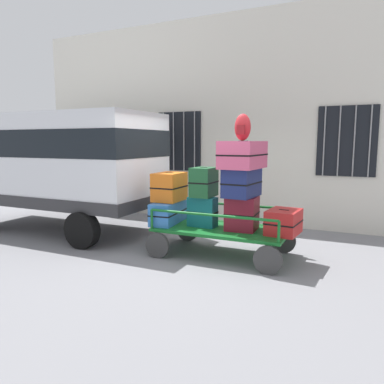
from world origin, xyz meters
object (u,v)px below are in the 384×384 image
at_px(suitcase_midleft_middle, 204,182).
at_px(suitcase_left_middle, 169,187).
at_px(suitcase_midleft_bottom, 203,212).
at_px(luggage_cart, 222,233).
at_px(backpack, 243,127).
at_px(van, 59,160).
at_px(suitcase_center_top, 243,155).
at_px(suitcase_center_middle, 242,183).
at_px(suitcase_left_bottom, 169,212).
at_px(suitcase_center_bottom, 242,213).
at_px(suitcase_midright_bottom, 284,222).

bearing_deg(suitcase_midleft_middle, suitcase_left_middle, 178.48).
distance_m(suitcase_midleft_bottom, suitcase_midleft_middle, 0.53).
distance_m(luggage_cart, backpack, 1.85).
height_order(van, suitcase_center_top, van).
bearing_deg(luggage_cart, suitcase_left_middle, 177.89).
distance_m(suitcase_midleft_middle, suitcase_center_top, 0.86).
bearing_deg(luggage_cart, suitcase_midleft_middle, 176.70).
bearing_deg(backpack, suitcase_center_middle, -51.70).
xyz_separation_m(van, suitcase_left_middle, (2.93, -0.24, -0.43)).
distance_m(luggage_cart, suitcase_center_middle, 0.97).
relative_size(luggage_cart, suitcase_center_top, 2.43).
xyz_separation_m(suitcase_left_middle, suitcase_center_middle, (1.41, -0.05, 0.15)).
bearing_deg(suitcase_left_bottom, suitcase_center_bottom, 0.88).
height_order(suitcase_midleft_middle, suitcase_center_top, suitcase_center_top).
bearing_deg(suitcase_midleft_middle, suitcase_center_middle, -2.87).
distance_m(suitcase_left_middle, suitcase_center_top, 1.53).
bearing_deg(backpack, suitcase_midleft_middle, 177.95).
relative_size(suitcase_midleft_bottom, backpack, 1.21).
xyz_separation_m(suitcase_left_bottom, suitcase_left_middle, (-0.00, 0.03, 0.47)).
bearing_deg(luggage_cart, suitcase_left_bottom, 179.45).
relative_size(luggage_cart, suitcase_midright_bottom, 3.47).
bearing_deg(suitcase_midright_bottom, luggage_cart, -178.13).
bearing_deg(suitcase_left_bottom, suitcase_center_top, 0.25).
height_order(suitcase_left_middle, suitcase_center_top, suitcase_center_top).
bearing_deg(suitcase_center_middle, suitcase_midleft_middle, 177.13).
xyz_separation_m(suitcase_center_bottom, backpack, (-0.01, -0.04, 1.44)).
relative_size(suitcase_midleft_bottom, suitcase_midright_bottom, 0.78).
distance_m(suitcase_midleft_bottom, suitcase_center_bottom, 0.71).
xyz_separation_m(suitcase_center_middle, suitcase_center_top, (0.00, 0.03, 0.47)).
bearing_deg(suitcase_center_bottom, van, 176.76).
bearing_deg(suitcase_midleft_bottom, luggage_cart, 5.74).
height_order(van, luggage_cart, van).
relative_size(luggage_cart, suitcase_left_middle, 3.59).
bearing_deg(suitcase_center_bottom, suitcase_left_middle, 179.71).
relative_size(suitcase_center_top, backpack, 2.21).
bearing_deg(van, luggage_cart, -3.98).
xyz_separation_m(suitcase_left_bottom, backpack, (1.40, -0.01, 1.53)).
height_order(van, suitcase_left_middle, van).
height_order(luggage_cart, backpack, backpack).
height_order(luggage_cart, suitcase_center_top, suitcase_center_top).
height_order(suitcase_left_bottom, suitcase_midleft_bottom, suitcase_midleft_bottom).
bearing_deg(luggage_cart, suitcase_midright_bottom, 1.87).
distance_m(luggage_cart, suitcase_center_top, 1.41).
xyz_separation_m(luggage_cart, suitcase_midright_bottom, (1.06, 0.03, 0.29)).
xyz_separation_m(suitcase_midright_bottom, backpack, (-0.71, -0.04, 1.53)).
bearing_deg(suitcase_midleft_middle, luggage_cart, -3.30).
height_order(luggage_cart, suitcase_midleft_middle, suitcase_midleft_middle).
relative_size(suitcase_center_middle, backpack, 1.75).
xyz_separation_m(luggage_cart, suitcase_left_bottom, (-1.06, 0.01, 0.29)).
distance_m(luggage_cart, suitcase_midleft_bottom, 0.50).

